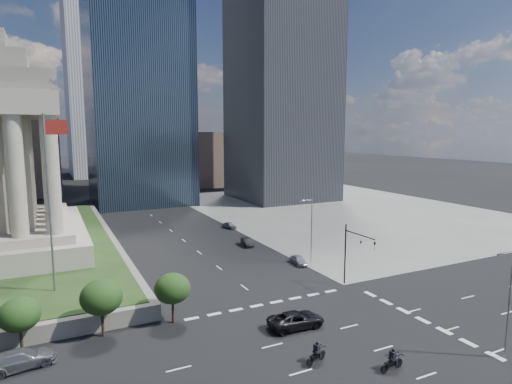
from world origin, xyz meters
TOP-DOWN VIEW (x-y plane):
  - ground at (0.00, 100.00)m, footprint 500.00×500.00m
  - sidewalk_ne at (46.00, 60.00)m, footprint 68.00×90.00m
  - flagpole at (-21.83, 24.00)m, footprint 2.52×0.24m
  - midrise_glass at (2.00, 95.00)m, footprint 26.00×26.00m
  - highrise_ne at (42.00, 85.00)m, footprint 26.00×28.00m
  - building_filler_ne at (32.00, 130.00)m, footprint 20.00×30.00m
  - building_filler_nw at (-30.00, 130.00)m, footprint 24.00×30.00m
  - traffic_signal_ne at (12.50, 13.70)m, footprint 0.30×5.74m
  - street_lamp_south at (13.33, -6.00)m, footprint 2.13×0.22m
  - street_lamp_north at (13.33, 25.00)m, footprint 2.13×0.22m
  - pickup_truck at (0.01, 7.29)m, footprint 3.01×6.05m
  - suv_grey at (-24.98, 11.00)m, footprint 5.89×3.06m
  - parked_sedan_near at (11.50, 25.31)m, footprint 2.11×4.11m
  - parked_sedan_mid at (9.00, 38.47)m, footprint 2.06×4.25m
  - parked_sedan_far at (11.50, 52.56)m, footprint 3.97×2.06m
  - motorcycle_lead at (3.04, -3.08)m, footprint 2.60×0.92m
  - motorcycle_trail at (-2.00, 0.71)m, footprint 2.64×1.50m

SIDE VIEW (x-z plane):
  - ground at x=0.00m, z-range 0.00..0.00m
  - sidewalk_ne at x=46.00m, z-range 0.00..0.03m
  - parked_sedan_far at x=11.50m, z-range 0.00..1.29m
  - parked_sedan_near at x=11.50m, z-range 0.00..1.34m
  - parked_sedan_mid at x=9.00m, z-range 0.00..1.34m
  - suv_grey at x=-24.98m, z-range 0.00..1.63m
  - pickup_truck at x=0.01m, z-range 0.00..1.65m
  - motorcycle_lead at x=3.04m, z-range 0.00..1.90m
  - motorcycle_trail at x=-2.00m, z-range 0.00..1.90m
  - traffic_signal_ne at x=12.50m, z-range 1.25..9.25m
  - street_lamp_south at x=13.33m, z-range 0.66..10.66m
  - street_lamp_north at x=13.33m, z-range 0.66..10.66m
  - building_filler_ne at x=32.00m, z-range 0.00..20.00m
  - flagpole at x=-21.83m, z-range 3.11..23.11m
  - building_filler_nw at x=-30.00m, z-range 0.00..28.00m
  - midrise_glass at x=2.00m, z-range 0.00..60.00m
  - highrise_ne at x=42.00m, z-range 0.00..100.00m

